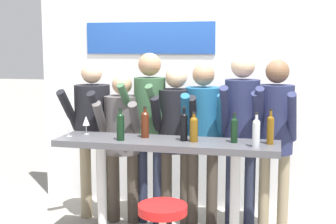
{
  "coord_description": "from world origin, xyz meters",
  "views": [
    {
      "loc": [
        0.98,
        -4.07,
        1.87
      ],
      "look_at": [
        0.0,
        0.07,
        1.27
      ],
      "focal_mm": 50.0,
      "sensor_mm": 36.0,
      "label": 1
    }
  ],
  "objects": [
    {
      "name": "person_right",
      "position": [
        0.64,
        0.51,
        1.13
      ],
      "size": [
        0.43,
        0.56,
        1.8
      ],
      "rotation": [
        0.0,
        0.0,
        0.05
      ],
      "color": "#23283D",
      "rests_on": "ground_plane"
    },
    {
      "name": "wine_bottle_6",
      "position": [
        0.26,
        -0.01,
        1.14
      ],
      "size": [
        0.08,
        0.08,
        0.27
      ],
      "color": "brown",
      "rests_on": "tasting_table"
    },
    {
      "name": "wine_bottle_5",
      "position": [
        -0.4,
        -0.1,
        1.16
      ],
      "size": [
        0.07,
        0.07,
        0.31
      ],
      "color": "black",
      "rests_on": "tasting_table"
    },
    {
      "name": "wine_bottle_0",
      "position": [
        -0.22,
        0.08,
        1.16
      ],
      "size": [
        0.08,
        0.08,
        0.3
      ],
      "color": "#4C1E0F",
      "rests_on": "tasting_table"
    },
    {
      "name": "wine_bottle_3",
      "position": [
        0.16,
        0.01,
        1.16
      ],
      "size": [
        0.07,
        0.07,
        0.31
      ],
      "color": "black",
      "rests_on": "tasting_table"
    },
    {
      "name": "person_far_right",
      "position": [
        0.97,
        0.51,
        1.09
      ],
      "size": [
        0.43,
        0.55,
        1.74
      ],
      "rotation": [
        0.0,
        0.0,
        -0.08
      ],
      "color": "gray",
      "rests_on": "ground_plane"
    },
    {
      "name": "wine_bottle_1",
      "position": [
        0.93,
        0.04,
        1.16
      ],
      "size": [
        0.06,
        0.06,
        0.31
      ],
      "color": "brown",
      "rests_on": "tasting_table"
    },
    {
      "name": "person_center_left",
      "position": [
        -0.3,
        0.53,
        1.14
      ],
      "size": [
        0.45,
        0.58,
        1.8
      ],
      "rotation": [
        0.0,
        0.0,
        -0.19
      ],
      "color": "#23283D",
      "rests_on": "ground_plane"
    },
    {
      "name": "tasting_table",
      "position": [
        -0.0,
        0.0,
        0.82
      ],
      "size": [
        2.04,
        0.49,
        1.02
      ],
      "color": "#4C4C51",
      "rests_on": "ground_plane"
    },
    {
      "name": "wine_glass_1",
      "position": [
        -0.94,
        -0.04,
        1.14
      ],
      "size": [
        0.07,
        0.07,
        0.18
      ],
      "color": "silver",
      "rests_on": "tasting_table"
    },
    {
      "name": "person_far_left",
      "position": [
        -0.93,
        0.52,
        1.05
      ],
      "size": [
        0.5,
        0.6,
        1.7
      ],
      "rotation": [
        0.0,
        0.0,
        -0.16
      ],
      "color": "gray",
      "rests_on": "ground_plane"
    },
    {
      "name": "person_center_right",
      "position": [
        0.26,
        0.53,
        1.05
      ],
      "size": [
        0.48,
        0.58,
        1.7
      ],
      "rotation": [
        0.0,
        0.0,
        0.16
      ],
      "color": "#473D33",
      "rests_on": "ground_plane"
    },
    {
      "name": "back_wall",
      "position": [
        -0.0,
        1.21,
        1.45
      ],
      "size": [
        3.64,
        0.12,
        2.89
      ],
      "color": "white",
      "rests_on": "ground_plane"
    },
    {
      "name": "person_center",
      "position": [
        -0.02,
        0.53,
        1.03
      ],
      "size": [
        0.48,
        0.57,
        1.67
      ],
      "rotation": [
        0.0,
        0.0,
        0.11
      ],
      "color": "#473D33",
      "rests_on": "ground_plane"
    },
    {
      "name": "wine_glass_0",
      "position": [
        -0.83,
        0.12,
        1.14
      ],
      "size": [
        0.07,
        0.07,
        0.18
      ],
      "color": "silver",
      "rests_on": "tasting_table"
    },
    {
      "name": "wine_bottle_4",
      "position": [
        0.81,
        -0.12,
        1.15
      ],
      "size": [
        0.06,
        0.06,
        0.3
      ],
      "color": "#B7BCC1",
      "rests_on": "tasting_table"
    },
    {
      "name": "person_left",
      "position": [
        -0.59,
        0.5,
        0.97
      ],
      "size": [
        0.48,
        0.54,
        1.58
      ],
      "rotation": [
        0.0,
        0.0,
        0.06
      ],
      "color": "#473D33",
      "rests_on": "ground_plane"
    },
    {
      "name": "wine_bottle_2",
      "position": [
        0.61,
        0.04,
        1.14
      ],
      "size": [
        0.06,
        0.06,
        0.27
      ],
      "color": "black",
      "rests_on": "tasting_table"
    }
  ]
}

